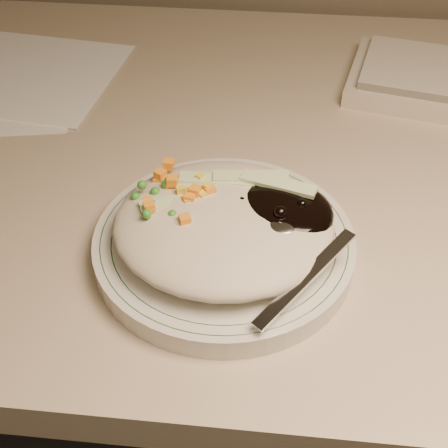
# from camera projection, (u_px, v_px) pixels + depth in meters

# --- Properties ---
(desk) EXTENTS (1.40, 0.70, 0.74)m
(desk) POSITION_uv_depth(u_px,v_px,m) (302.00, 270.00, 0.83)
(desk) COLOR tan
(desk) RESTS_ON ground
(plate) EXTENTS (0.23, 0.23, 0.02)m
(plate) POSITION_uv_depth(u_px,v_px,m) (224.00, 245.00, 0.56)
(plate) COLOR silver
(plate) RESTS_ON desk
(plate_rim) EXTENTS (0.22, 0.22, 0.00)m
(plate_rim) POSITION_uv_depth(u_px,v_px,m) (224.00, 237.00, 0.56)
(plate_rim) COLOR #144723
(plate_rim) RESTS_ON plate
(meal) EXTENTS (0.21, 0.19, 0.05)m
(meal) POSITION_uv_depth(u_px,v_px,m) (229.00, 220.00, 0.54)
(meal) COLOR #B3A991
(meal) RESTS_ON plate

